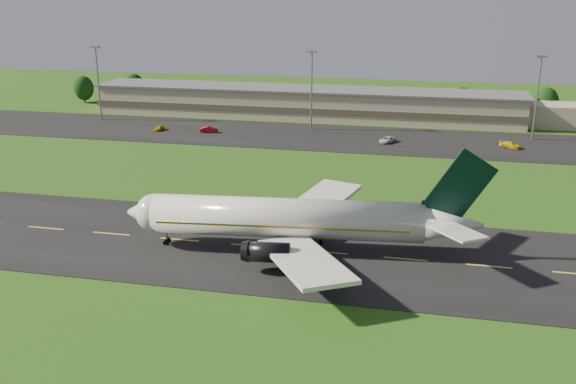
% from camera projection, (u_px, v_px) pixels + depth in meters
% --- Properties ---
extents(ground, '(360.00, 360.00, 0.00)m').
position_uv_depth(ground, '(180.00, 240.00, 94.80)').
color(ground, '#274A12').
rests_on(ground, ground).
extents(taxiway, '(220.00, 30.00, 0.10)m').
position_uv_depth(taxiway, '(180.00, 240.00, 94.78)').
color(taxiway, black).
rests_on(taxiway, ground).
extents(apron, '(260.00, 30.00, 0.10)m').
position_uv_depth(apron, '(286.00, 135.00, 161.72)').
color(apron, black).
rests_on(apron, ground).
extents(airliner, '(51.24, 41.94, 15.57)m').
position_uv_depth(airliner, '(293.00, 219.00, 89.96)').
color(airliner, silver).
rests_on(airliner, ground).
extents(terminal, '(145.00, 16.00, 8.40)m').
position_uv_depth(terminal, '(326.00, 104.00, 181.69)').
color(terminal, tan).
rests_on(terminal, ground).
extents(light_mast_west, '(2.40, 1.20, 20.35)m').
position_uv_depth(light_mast_west, '(98.00, 74.00, 176.56)').
color(light_mast_west, gray).
rests_on(light_mast_west, ground).
extents(light_mast_centre, '(2.40, 1.20, 20.35)m').
position_uv_depth(light_mast_centre, '(312.00, 81.00, 164.26)').
color(light_mast_centre, gray).
rests_on(light_mast_centre, ground).
extents(light_mast_east, '(2.40, 1.20, 20.35)m').
position_uv_depth(light_mast_east, '(538.00, 88.00, 152.98)').
color(light_mast_east, gray).
rests_on(light_mast_east, ground).
extents(tree_line, '(193.27, 8.87, 10.58)m').
position_uv_depth(tree_line, '(432.00, 99.00, 184.55)').
color(tree_line, black).
rests_on(tree_line, ground).
extents(service_vehicle_a, '(1.77, 3.86, 1.28)m').
position_uv_depth(service_vehicle_a, '(159.00, 128.00, 166.49)').
color(service_vehicle_a, '#C3940B').
rests_on(service_vehicle_a, apron).
extents(service_vehicle_b, '(4.72, 2.25, 1.49)m').
position_uv_depth(service_vehicle_b, '(209.00, 130.00, 163.96)').
color(service_vehicle_b, maroon).
rests_on(service_vehicle_b, apron).
extents(service_vehicle_c, '(4.37, 5.54, 1.40)m').
position_uv_depth(service_vehicle_c, '(388.00, 140.00, 153.46)').
color(service_vehicle_c, silver).
rests_on(service_vehicle_c, apron).
extents(service_vehicle_d, '(5.39, 4.21, 1.46)m').
position_uv_depth(service_vehicle_d, '(511.00, 145.00, 148.35)').
color(service_vehicle_d, gold).
rests_on(service_vehicle_d, apron).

